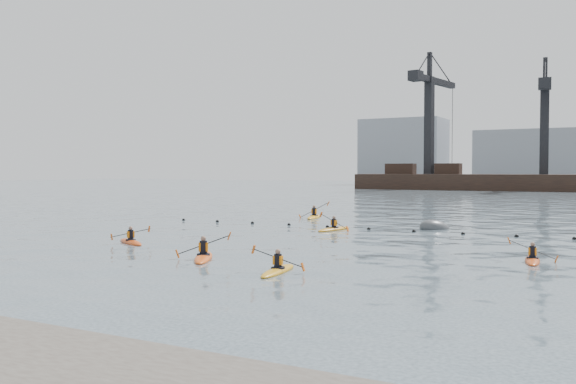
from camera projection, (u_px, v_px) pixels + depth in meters
The scene contains 11 objects.
ground at pixel (168, 295), 18.50m from camera, with size 400.00×400.00×0.00m, color #324049.
float_line at pixel (392, 230), 38.57m from camera, with size 33.24×0.73×0.24m.
barge_pier at pixel (542, 181), 115.36m from camera, with size 72.00×19.30×29.50m.
skyline at pixel (571, 149), 149.39m from camera, with size 141.00×28.00×22.00m.
kayaker_0 at pixel (203, 256), 26.17m from camera, with size 2.38×3.35×1.29m.
kayaker_1 at pixel (278, 270), 22.70m from camera, with size 2.10×3.14×1.09m.
kayaker_2 at pixel (131, 241), 31.85m from camera, with size 3.00×2.12×1.00m.
kayaker_3 at pixel (334, 229), 38.75m from camera, with size 2.23×3.31×1.25m.
kayaker_4 at pixel (532, 259), 25.37m from camera, with size 2.00×2.94×1.10m.
kayaker_5 at pixel (314, 216), 48.90m from camera, with size 2.51×3.70×1.48m.
mooring_buoy at pixel (435, 229), 39.59m from camera, with size 2.33×1.38×1.17m, color #3E4043.
Camera 1 is at (11.92, -14.46, 3.79)m, focal length 38.00 mm.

